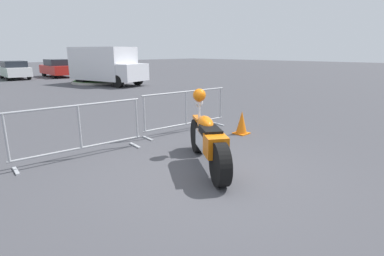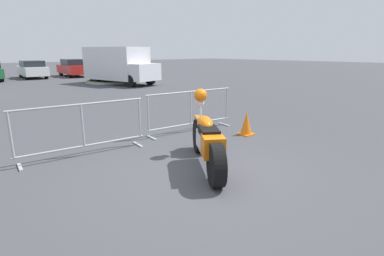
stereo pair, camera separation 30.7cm
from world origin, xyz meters
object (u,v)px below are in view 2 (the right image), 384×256
object	(u,v)px
motorcycle	(207,140)
delivery_van	(119,64)
parked_car_red	(74,68)
pedestrian	(105,66)
parked_car_white	(33,69)
crowd_barrier_near	(83,129)
traffic_cone	(246,124)
crowd_barrier_far	(191,110)

from	to	relation	value
motorcycle	delivery_van	xyz separation A→B (m)	(5.75, 13.87, 0.73)
parked_car_red	pedestrian	world-z (taller)	pedestrian
delivery_van	parked_car_white	bearing A→B (deg)	-174.70
parked_car_white	pedestrian	bearing A→B (deg)	-122.96
crowd_barrier_near	pedestrian	xyz separation A→B (m)	(8.74, 17.03, 0.36)
parked_car_red	traffic_cone	xyz separation A→B (m)	(-3.63, -21.11, -0.43)
motorcycle	parked_car_red	xyz separation A→B (m)	(5.90, 21.99, 0.21)
pedestrian	crowd_barrier_far	bearing A→B (deg)	-113.11
parked_car_white	traffic_cone	bearing A→B (deg)	-177.55
parked_car_white	pedestrian	distance (m)	5.59
pedestrian	traffic_cone	distance (m)	18.92
motorcycle	parked_car_red	bearing A→B (deg)	19.06
motorcycle	delivery_van	size ratio (longest dim) A/B	0.39
delivery_van	pedestrian	world-z (taller)	delivery_van
parked_car_white	traffic_cone	size ratio (longest dim) A/B	6.90
delivery_van	pedestrian	xyz separation A→B (m)	(1.55, 5.23, -0.32)
motorcycle	pedestrian	world-z (taller)	pedestrian
parked_car_red	traffic_cone	world-z (taller)	parked_car_red
traffic_cone	crowd_barrier_near	bearing A→B (deg)	162.22
motorcycle	traffic_cone	world-z (taller)	motorcycle
parked_car_white	pedestrian	size ratio (longest dim) A/B	2.41
crowd_barrier_near	pedestrian	bearing A→B (deg)	62.84
parked_car_white	parked_car_red	bearing A→B (deg)	-94.82
traffic_cone	parked_car_red	bearing A→B (deg)	80.23
crowd_barrier_near	crowd_barrier_far	size ratio (longest dim) A/B	1.00
pedestrian	parked_car_red	bearing A→B (deg)	111.93
parked_car_white	traffic_cone	xyz separation A→B (m)	(-0.58, -21.58, -0.39)
crowd_barrier_far	crowd_barrier_near	bearing A→B (deg)	180.00
crowd_barrier_near	traffic_cone	world-z (taller)	crowd_barrier_near
crowd_barrier_far	parked_car_white	distance (m)	20.44
pedestrian	delivery_van	bearing A→B (deg)	-110.61
motorcycle	pedestrian	bearing A→B (deg)	13.14
crowd_barrier_far	traffic_cone	bearing A→B (deg)	-55.13
parked_car_red	pedestrian	xyz separation A→B (m)	(1.41, -2.89, 0.20)
motorcycle	crowd_barrier_near	bearing A→B (deg)	68.85
motorcycle	crowd_barrier_near	size ratio (longest dim) A/B	0.81
motorcycle	crowd_barrier_near	distance (m)	2.52
crowd_barrier_near	pedestrian	world-z (taller)	pedestrian
parked_car_red	pedestrian	bearing A→B (deg)	-149.99
parked_car_white	traffic_cone	world-z (taller)	parked_car_white
crowd_barrier_near	parked_car_white	distance (m)	20.84
parked_car_white	pedestrian	world-z (taller)	pedestrian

